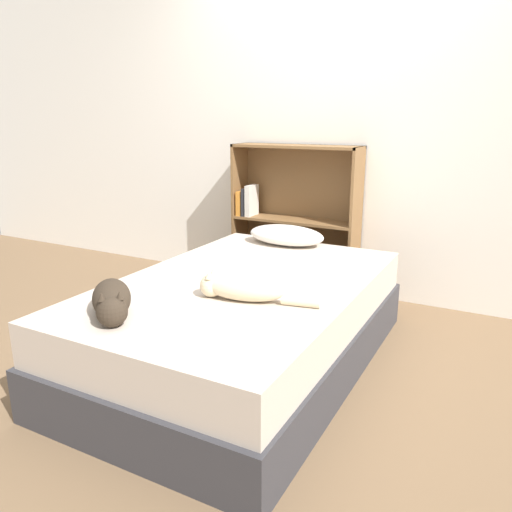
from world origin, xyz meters
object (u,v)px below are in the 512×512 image
(bookshelf, at_px, (294,218))
(cat_light, at_px, (242,288))
(bed, at_px, (243,323))
(pillow, at_px, (286,235))
(cat_dark, at_px, (112,300))

(bookshelf, bearing_deg, cat_light, -75.03)
(bed, height_order, pillow, pillow)
(cat_light, distance_m, cat_dark, 0.60)
(cat_light, bearing_deg, pillow, -87.29)
(bed, distance_m, cat_light, 0.42)
(pillow, bearing_deg, cat_light, -76.22)
(pillow, distance_m, cat_light, 1.10)
(cat_light, height_order, cat_dark, cat_dark)
(bed, distance_m, pillow, 0.88)
(pillow, xyz_separation_m, cat_light, (0.26, -1.07, -0.00))
(bed, xyz_separation_m, pillow, (-0.12, 0.82, 0.31))
(cat_dark, bearing_deg, bookshelf, 135.86)
(bed, bearing_deg, cat_light, -61.03)
(bookshelf, bearing_deg, cat_dark, -90.11)
(cat_light, distance_m, bookshelf, 1.59)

